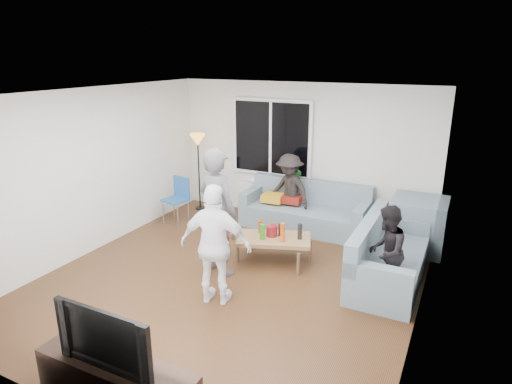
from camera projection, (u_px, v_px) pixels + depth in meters
The scene contains 32 objects.
floor at pixel (231, 280), 6.29m from camera, with size 5.00×5.50×0.04m, color #56351C.
ceiling at pixel (228, 92), 5.50m from camera, with size 5.00×5.50×0.04m, color white.
wall_back at pixel (302, 153), 8.27m from camera, with size 5.00×0.04×2.60m, color silver.
wall_front at pixel (59, 285), 3.53m from camera, with size 5.00×0.04×2.60m, color silver.
wall_left at pixel (91, 171), 6.96m from camera, with size 0.04×5.50×2.60m, color silver.
wall_right at pixel (429, 223), 4.83m from camera, with size 0.04×5.50×2.60m, color silver.
window_frame at pixel (272, 138), 8.38m from camera, with size 1.62×0.06×1.47m, color white.
window_glass at pixel (271, 138), 8.34m from camera, with size 1.50×0.02×1.35m, color black.
window_mullion at pixel (271, 138), 8.34m from camera, with size 0.05×0.03×1.35m, color white.
radiator at pixel (270, 200), 8.72m from camera, with size 1.30×0.12×0.62m, color silver.
potted_plant at pixel (296, 179), 8.31m from camera, with size 0.22×0.18×0.40m, color #276227.
vase at pixel (254, 179), 8.72m from camera, with size 0.15×0.15×0.16m, color white.
sofa_back_section at pixel (305, 207), 7.99m from camera, with size 2.30×0.85×0.85m, color slate, non-canonical shape.
sofa_right_section at pixel (391, 252), 6.15m from camera, with size 0.85×2.00×0.85m, color slate, non-canonical shape.
sofa_corner at pixel (418, 224), 7.16m from camera, with size 0.85×0.85×0.85m, color slate.
cushion_yellow at pixel (273, 198), 8.21m from camera, with size 0.38×0.32×0.14m, color gold.
cushion_red at pixel (292, 199), 8.13m from camera, with size 0.36×0.30×0.13m, color maroon.
coffee_table at pixel (274, 249), 6.77m from camera, with size 1.10×0.60×0.40m, color #A0794D.
pitcher at pixel (272, 231), 6.74m from camera, with size 0.17×0.17×0.17m, color maroon.
side_chair at pixel (175, 200), 8.31m from camera, with size 0.40×0.40×0.86m, color #245A9C, non-canonical shape.
floor_lamp at pixel (199, 172), 8.91m from camera, with size 0.32×0.32×1.56m, color gold, non-canonical shape.
player_left at pixel (218, 212), 6.24m from camera, with size 0.68×0.45×1.86m, color #4D4C51.
player_right at pixel (216, 245), 5.49m from camera, with size 0.93×0.39×1.58m, color white.
spectator_right at pixel (386, 252), 5.71m from camera, with size 0.60×0.47×1.24m, color black.
spectator_back at pixel (289, 190), 8.08m from camera, with size 0.88×0.51×1.36m, color black.
tv_console at pixel (117, 383), 3.99m from camera, with size 1.60×0.40×0.44m, color #36231B.
television at pixel (112, 334), 3.83m from camera, with size 1.03×0.13×0.59m, color black.
bottle_e at pixel (300, 232), 6.62m from camera, with size 0.07×0.07×0.24m, color black.
bottle_a at pixel (261, 227), 6.86m from camera, with size 0.07×0.07×0.20m, color #BD420B.
bottle_d at pixel (283, 232), 6.53m from camera, with size 0.07×0.07×0.28m, color #EF5415.
bottle_c at pixel (280, 230), 6.75m from camera, with size 0.07×0.07×0.19m, color black.
bottle_b at pixel (262, 232), 6.60m from camera, with size 0.08×0.08×0.24m, color #35941A.
Camera 1 is at (2.81, -4.89, 3.07)m, focal length 30.83 mm.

